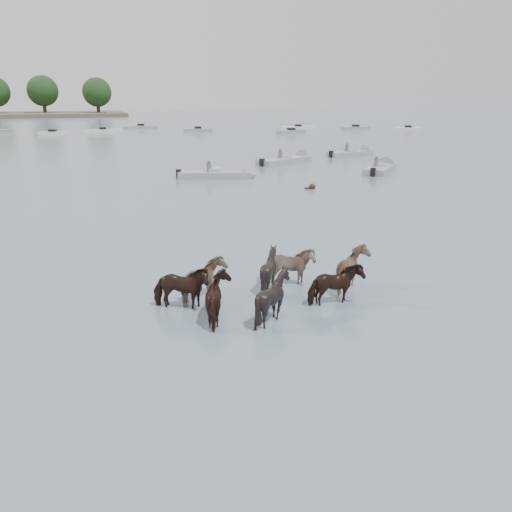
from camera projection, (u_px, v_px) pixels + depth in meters
name	position (u px, v px, depth m)	size (l,w,h in m)	color
ground	(300.00, 302.00, 15.08)	(400.00, 400.00, 0.00)	#495C69
pony_herd	(269.00, 283.00, 14.94)	(7.16, 3.61, 1.48)	black
swimming_pony	(312.00, 187.00, 33.15)	(0.72, 0.44, 0.44)	black
motorboat_b	(225.00, 175.00, 37.45)	(5.93, 3.22, 1.92)	gray
motorboat_c	(290.00, 160.00, 46.05)	(6.36, 4.23, 1.92)	gray
motorboat_d	(382.00, 168.00, 40.75)	(4.80, 4.78, 1.92)	gray
motorboat_e	(356.00, 153.00, 51.19)	(5.52, 2.57, 1.92)	gray
distant_flotilla	(106.00, 131.00, 82.65)	(103.63, 25.67, 0.93)	gray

